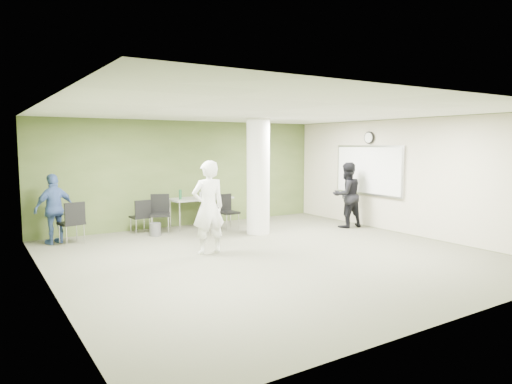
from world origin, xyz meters
TOP-DOWN VIEW (x-y plane):
  - floor at (0.00, 0.00)m, footprint 8.00×8.00m
  - ceiling at (0.00, 0.00)m, footprint 8.00×8.00m
  - wall_back at (0.00, 4.00)m, footprint 8.00×2.80m
  - wall_left at (-4.00, 0.00)m, footprint 0.02×8.00m
  - wall_right_cream at (4.00, 0.00)m, footprint 0.02×8.00m
  - column at (1.00, 2.00)m, footprint 0.56×0.56m
  - whiteboard at (3.92, 1.20)m, footprint 0.05×2.30m
  - wall_clock at (3.92, 1.20)m, footprint 0.06×0.32m
  - folding_table at (0.16, 3.52)m, footprint 1.68×0.79m
  - wastebasket at (-1.25, 3.04)m, footprint 0.27×0.27m
  - chair_back_left at (-3.09, 3.10)m, footprint 0.56×0.56m
  - chair_back_right at (-1.46, 3.43)m, footprint 0.45×0.45m
  - chair_table_left at (-1.02, 3.32)m, footprint 0.62×0.62m
  - chair_table_right at (0.63, 2.91)m, footprint 0.48×0.48m
  - woman_white at (-0.96, 0.78)m, footprint 0.70×0.47m
  - man_black at (3.40, 1.43)m, footprint 0.90×0.73m
  - man_blue at (-3.40, 3.40)m, footprint 0.98×0.66m

SIDE VIEW (x-z plane):
  - floor at x=0.00m, z-range 0.00..0.00m
  - wastebasket at x=-1.25m, z-range 0.00..0.31m
  - chair_back_right at x=-1.46m, z-range 0.07..0.91m
  - chair_table_right at x=0.63m, z-range 0.07..0.97m
  - chair_back_left at x=-3.09m, z-range 0.08..1.02m
  - chair_table_left at x=-1.02m, z-range 0.08..1.04m
  - folding_table at x=0.16m, z-range 0.22..1.25m
  - man_blue at x=-3.40m, z-range 0.00..1.54m
  - man_black at x=3.40m, z-range 0.00..1.71m
  - woman_white at x=-0.96m, z-range 0.00..1.86m
  - wall_back at x=0.00m, z-range 1.39..1.41m
  - wall_left at x=-4.00m, z-range 0.00..2.80m
  - wall_right_cream at x=4.00m, z-range 0.00..2.80m
  - column at x=1.00m, z-range 0.00..2.80m
  - whiteboard at x=3.92m, z-range 0.85..2.15m
  - wall_clock at x=3.92m, z-range 2.19..2.51m
  - ceiling at x=0.00m, z-range 2.80..2.80m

